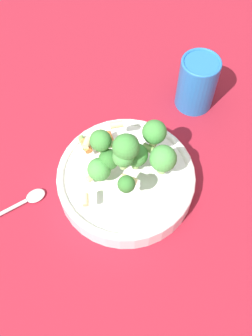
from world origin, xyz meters
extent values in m
plane|color=maroon|center=(0.00, 0.00, 0.00)|extent=(3.00, 3.00, 0.00)
cylinder|color=white|center=(0.00, 0.00, 0.02)|extent=(0.25, 0.25, 0.04)
torus|color=white|center=(0.00, 0.00, 0.04)|extent=(0.25, 0.25, 0.01)
cylinder|color=#8CB766|center=(0.04, 0.03, 0.05)|extent=(0.01, 0.01, 0.01)
sphere|color=#479342|center=(0.04, 0.03, 0.08)|extent=(0.04, 0.04, 0.04)
cylinder|color=#8CB766|center=(-0.06, -0.03, 0.07)|extent=(0.02, 0.02, 0.02)
sphere|color=#479342|center=(-0.06, -0.03, 0.10)|extent=(0.05, 0.05, 0.05)
cylinder|color=#8CB766|center=(-0.03, 0.05, 0.09)|extent=(0.01, 0.01, 0.01)
sphere|color=#33722D|center=(-0.03, 0.05, 0.11)|extent=(0.03, 0.03, 0.03)
cylinder|color=#8CB766|center=(-0.01, -0.02, 0.06)|extent=(0.01, 0.01, 0.02)
sphere|color=#3D8438|center=(-0.01, -0.02, 0.09)|extent=(0.04, 0.04, 0.04)
cylinder|color=#8CB766|center=(0.00, 0.00, 0.10)|extent=(0.02, 0.02, 0.02)
sphere|color=#3D8438|center=(0.00, 0.00, 0.13)|extent=(0.04, 0.04, 0.04)
cylinder|color=#8CB766|center=(0.05, 0.00, 0.09)|extent=(0.01, 0.01, 0.01)
sphere|color=#3D8438|center=(0.05, 0.00, 0.12)|extent=(0.04, 0.04, 0.04)
cylinder|color=#8CB766|center=(0.00, 0.01, 0.09)|extent=(0.01, 0.01, 0.02)
sphere|color=#479342|center=(0.00, 0.01, 0.11)|extent=(0.04, 0.04, 0.04)
cylinder|color=#8CB766|center=(-0.02, -0.06, 0.08)|extent=(0.01, 0.01, 0.02)
sphere|color=#3D8438|center=(-0.02, -0.06, 0.11)|extent=(0.04, 0.04, 0.04)
cylinder|color=#8CB766|center=(0.03, 0.01, 0.06)|extent=(0.01, 0.01, 0.01)
sphere|color=#33722D|center=(0.03, 0.01, 0.08)|extent=(0.04, 0.04, 0.04)
cylinder|color=orange|center=(0.08, -0.01, 0.06)|extent=(0.03, 0.03, 0.01)
cylinder|color=orange|center=(0.03, 0.02, 0.08)|extent=(0.03, 0.03, 0.01)
cylinder|color=beige|center=(-0.02, 0.03, 0.09)|extent=(0.03, 0.01, 0.01)
cylinder|color=#729E4C|center=(0.05, -0.03, 0.07)|extent=(0.02, 0.02, 0.01)
cylinder|color=#729E4C|center=(-0.02, -0.04, 0.09)|extent=(0.02, 0.01, 0.01)
cylinder|color=orange|center=(0.06, -0.03, 0.06)|extent=(0.01, 0.02, 0.01)
cylinder|color=#729E4C|center=(0.10, -0.02, 0.05)|extent=(0.03, 0.03, 0.01)
cylinder|color=beige|center=(0.05, 0.04, 0.06)|extent=(0.02, 0.02, 0.01)
cylinder|color=beige|center=(0.03, 0.09, 0.08)|extent=(0.02, 0.02, 0.01)
cylinder|color=orange|center=(0.04, 0.03, 0.07)|extent=(0.02, 0.03, 0.01)
cylinder|color=orange|center=(0.06, -0.05, 0.06)|extent=(0.03, 0.03, 0.01)
cylinder|color=beige|center=(0.08, -0.01, 0.07)|extent=(0.02, 0.02, 0.01)
cylinder|color=beige|center=(0.05, -0.06, 0.09)|extent=(0.03, 0.02, 0.01)
cylinder|color=#2366B2|center=(-0.04, -0.24, 0.06)|extent=(0.08, 0.08, 0.11)
torus|color=#2366B2|center=(-0.04, -0.24, 0.11)|extent=(0.08, 0.08, 0.01)
ellipsoid|color=silver|center=(0.14, 0.10, 0.01)|extent=(0.04, 0.04, 0.01)
camera|label=1|loc=(-0.16, 0.31, 0.65)|focal=42.00mm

